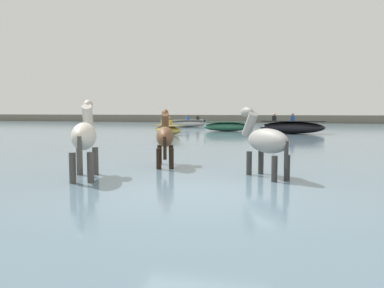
{
  "coord_description": "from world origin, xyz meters",
  "views": [
    {
      "loc": [
        1.5,
        -6.13,
        1.74
      ],
      "look_at": [
        -0.99,
        3.6,
        0.85
      ],
      "focal_mm": 35.36,
      "sensor_mm": 36.0,
      "label": 1
    }
  ],
  "objects_px": {
    "boat_far_offshore": "(168,130)",
    "boat_distant_east": "(227,127)",
    "horse_flank_bay": "(165,138)",
    "boat_mid_outer": "(188,123)",
    "boat_near_port": "(292,127)",
    "horse_lead_grey": "(266,143)",
    "horse_trailing_pinto": "(85,138)"
  },
  "relations": [
    {
      "from": "boat_far_offshore",
      "to": "boat_distant_east",
      "type": "height_order",
      "value": "boat_far_offshore"
    },
    {
      "from": "horse_trailing_pinto",
      "to": "horse_flank_bay",
      "type": "xyz_separation_m",
      "value": [
        1.07,
        2.02,
        -0.12
      ]
    },
    {
      "from": "horse_lead_grey",
      "to": "horse_trailing_pinto",
      "type": "xyz_separation_m",
      "value": [
        -3.6,
        -1.01,
        0.1
      ]
    },
    {
      "from": "horse_flank_bay",
      "to": "boat_mid_outer",
      "type": "distance_m",
      "value": 22.9
    },
    {
      "from": "boat_far_offshore",
      "to": "boat_distant_east",
      "type": "bearing_deg",
      "value": 59.57
    },
    {
      "from": "horse_lead_grey",
      "to": "horse_flank_bay",
      "type": "distance_m",
      "value": 2.73
    },
    {
      "from": "boat_near_port",
      "to": "boat_far_offshore",
      "type": "distance_m",
      "value": 7.55
    },
    {
      "from": "boat_near_port",
      "to": "boat_distant_east",
      "type": "height_order",
      "value": "boat_near_port"
    },
    {
      "from": "horse_lead_grey",
      "to": "horse_trailing_pinto",
      "type": "bearing_deg",
      "value": -164.34
    },
    {
      "from": "boat_near_port",
      "to": "boat_distant_east",
      "type": "distance_m",
      "value": 4.61
    },
    {
      "from": "horse_lead_grey",
      "to": "boat_far_offshore",
      "type": "relative_size",
      "value": 0.74
    },
    {
      "from": "boat_mid_outer",
      "to": "boat_near_port",
      "type": "height_order",
      "value": "boat_near_port"
    },
    {
      "from": "horse_flank_bay",
      "to": "boat_mid_outer",
      "type": "height_order",
      "value": "horse_flank_bay"
    },
    {
      "from": "horse_lead_grey",
      "to": "boat_distant_east",
      "type": "distance_m",
      "value": 17.85
    },
    {
      "from": "boat_mid_outer",
      "to": "boat_far_offshore",
      "type": "bearing_deg",
      "value": -81.49
    },
    {
      "from": "horse_flank_bay",
      "to": "boat_distant_east",
      "type": "xyz_separation_m",
      "value": [
        -1.04,
        16.47,
        -0.38
      ]
    },
    {
      "from": "boat_near_port",
      "to": "horse_trailing_pinto",
      "type": "bearing_deg",
      "value": -104.35
    },
    {
      "from": "boat_near_port",
      "to": "boat_distant_east",
      "type": "xyz_separation_m",
      "value": [
        -4.25,
        1.79,
        -0.07
      ]
    },
    {
      "from": "horse_lead_grey",
      "to": "boat_far_offshore",
      "type": "bearing_deg",
      "value": 116.23
    },
    {
      "from": "horse_lead_grey",
      "to": "boat_far_offshore",
      "type": "xyz_separation_m",
      "value": [
        -6.32,
        12.82,
        -0.43
      ]
    },
    {
      "from": "horse_lead_grey",
      "to": "boat_near_port",
      "type": "distance_m",
      "value": 15.71
    },
    {
      "from": "boat_near_port",
      "to": "boat_mid_outer",
      "type": "bearing_deg",
      "value": 138.44
    },
    {
      "from": "horse_trailing_pinto",
      "to": "boat_distant_east",
      "type": "distance_m",
      "value": 18.5
    },
    {
      "from": "horse_lead_grey",
      "to": "boat_distant_east",
      "type": "height_order",
      "value": "horse_lead_grey"
    },
    {
      "from": "horse_trailing_pinto",
      "to": "boat_near_port",
      "type": "relative_size",
      "value": 0.51
    },
    {
      "from": "horse_trailing_pinto",
      "to": "boat_far_offshore",
      "type": "xyz_separation_m",
      "value": [
        -2.71,
        13.82,
        -0.53
      ]
    },
    {
      "from": "boat_mid_outer",
      "to": "boat_distant_east",
      "type": "height_order",
      "value": "boat_mid_outer"
    },
    {
      "from": "boat_far_offshore",
      "to": "boat_distant_east",
      "type": "xyz_separation_m",
      "value": [
        2.74,
        4.66,
        0.03
      ]
    },
    {
      "from": "boat_near_port",
      "to": "boat_far_offshore",
      "type": "xyz_separation_m",
      "value": [
        -6.98,
        -2.88,
        -0.1
      ]
    },
    {
      "from": "horse_trailing_pinto",
      "to": "boat_distant_east",
      "type": "height_order",
      "value": "horse_trailing_pinto"
    },
    {
      "from": "boat_near_port",
      "to": "horse_flank_bay",
      "type": "bearing_deg",
      "value": -102.31
    },
    {
      "from": "horse_trailing_pinto",
      "to": "boat_distant_east",
      "type": "relative_size",
      "value": 0.59
    }
  ]
}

